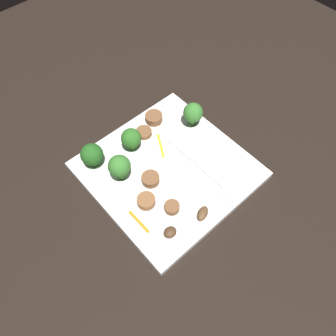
{
  "coord_description": "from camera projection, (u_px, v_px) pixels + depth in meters",
  "views": [
    {
      "loc": [
        0.25,
        -0.22,
        0.54
      ],
      "look_at": [
        0.0,
        0.0,
        0.01
      ],
      "focal_mm": 35.37,
      "sensor_mm": 36.0,
      "label": 1
    }
  ],
  "objects": [
    {
      "name": "broccoli_floret_0",
      "position": [
        119.0,
        166.0,
        0.58
      ],
      "size": [
        0.04,
        0.04,
        0.06
      ],
      "color": "#408630",
      "rests_on": "plate"
    },
    {
      "name": "plate",
      "position": [
        168.0,
        170.0,
        0.63
      ],
      "size": [
        0.28,
        0.28,
        0.01
      ],
      "primitive_type": "cube",
      "color": "white",
      "rests_on": "ground_plane"
    },
    {
      "name": "ground_plane",
      "position": [
        168.0,
        172.0,
        0.64
      ],
      "size": [
        1.4,
        1.4,
        0.0
      ],
      "primitive_type": "plane",
      "color": "black"
    },
    {
      "name": "broccoli_floret_3",
      "position": [
        92.0,
        155.0,
        0.6
      ],
      "size": [
        0.04,
        0.04,
        0.05
      ],
      "color": "#296420",
      "rests_on": "plate"
    },
    {
      "name": "pepper_strip_2",
      "position": [
        161.0,
        146.0,
        0.65
      ],
      "size": [
        0.05,
        0.03,
        0.0
      ],
      "primitive_type": "cube",
      "rotation": [
        0.0,
        0.0,
        2.62
      ],
      "color": "yellow",
      "rests_on": "plate"
    },
    {
      "name": "broccoli_floret_2",
      "position": [
        193.0,
        113.0,
        0.65
      ],
      "size": [
        0.04,
        0.04,
        0.05
      ],
      "color": "#408630",
      "rests_on": "plate"
    },
    {
      "name": "sausage_slice_1",
      "position": [
        172.0,
        207.0,
        0.57
      ],
      "size": [
        0.04,
        0.04,
        0.01
      ],
      "primitive_type": "cylinder",
      "rotation": [
        0.0,
        0.0,
        2.18
      ],
      "color": "brown",
      "rests_on": "plate"
    },
    {
      "name": "fork",
      "position": [
        208.0,
        173.0,
        0.61
      ],
      "size": [
        0.18,
        0.02,
        0.0
      ],
      "rotation": [
        0.0,
        0.0,
        0.01
      ],
      "color": "silver",
      "rests_on": "plate"
    },
    {
      "name": "pepper_strip_1",
      "position": [
        139.0,
        222.0,
        0.56
      ],
      "size": [
        0.05,
        0.01,
        0.0
      ],
      "primitive_type": "cube",
      "rotation": [
        0.0,
        0.0,
        0.01
      ],
      "color": "orange",
      "rests_on": "plate"
    },
    {
      "name": "mushroom_0",
      "position": [
        203.0,
        213.0,
        0.57
      ],
      "size": [
        0.03,
        0.03,
        0.01
      ],
      "primitive_type": "ellipsoid",
      "rotation": [
        0.0,
        0.0,
        5.12
      ],
      "color": "brown",
      "rests_on": "plate"
    },
    {
      "name": "sausage_slice_0",
      "position": [
        146.0,
        201.0,
        0.58
      ],
      "size": [
        0.03,
        0.03,
        0.01
      ],
      "primitive_type": "cylinder",
      "rotation": [
        0.0,
        0.0,
        1.52
      ],
      "color": "brown",
      "rests_on": "plate"
    },
    {
      "name": "sausage_slice_3",
      "position": [
        154.0,
        118.0,
        0.68
      ],
      "size": [
        0.04,
        0.04,
        0.02
      ],
      "primitive_type": "cylinder",
      "rotation": [
        0.0,
        0.0,
        2.99
      ],
      "color": "brown",
      "rests_on": "plate"
    },
    {
      "name": "sausage_slice_2",
      "position": [
        144.0,
        133.0,
        0.66
      ],
      "size": [
        0.05,
        0.05,
        0.01
      ],
      "primitive_type": "cylinder",
      "rotation": [
        0.0,
        0.0,
        0.66
      ],
      "color": "brown",
      "rests_on": "plate"
    },
    {
      "name": "mushroom_1",
      "position": [
        170.0,
        232.0,
        0.55
      ],
      "size": [
        0.02,
        0.02,
        0.01
      ],
      "primitive_type": "ellipsoid",
      "rotation": [
        0.0,
        0.0,
        1.58
      ],
      "color": "#4C331E",
      "rests_on": "plate"
    },
    {
      "name": "sausage_slice_4",
      "position": [
        150.0,
        179.0,
        0.6
      ],
      "size": [
        0.04,
        0.04,
        0.01
      ],
      "primitive_type": "cylinder",
      "rotation": [
        0.0,
        0.0,
        2.96
      ],
      "color": "brown",
      "rests_on": "plate"
    },
    {
      "name": "broccoli_floret_1",
      "position": [
        131.0,
        139.0,
        0.62
      ],
      "size": [
        0.04,
        0.04,
        0.05
      ],
      "color": "#347525",
      "rests_on": "plate"
    }
  ]
}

